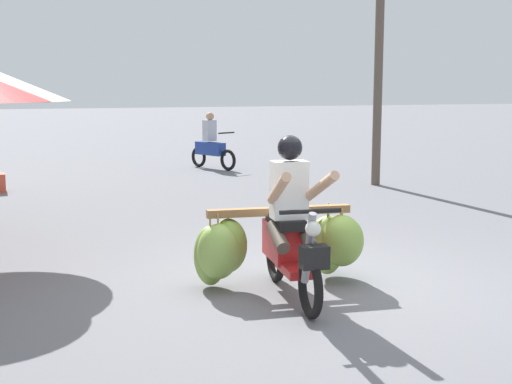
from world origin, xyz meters
name	(u,v)px	position (x,y,z in m)	size (l,w,h in m)	color
ground_plane	(318,286)	(0.00, 0.00, 0.00)	(120.00, 120.00, 0.00)	slate
motorbike_main_loaded	(287,240)	(-0.31, 0.08, 0.49)	(1.83, 1.79, 1.58)	black
motorbike_distant_ahead_left	(211,146)	(1.86, 10.26, 0.57)	(0.82, 1.50, 1.40)	black
utility_pole	(379,58)	(4.28, 6.32, 2.60)	(0.18, 0.18, 5.20)	brown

